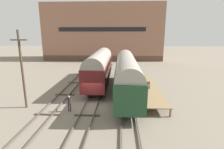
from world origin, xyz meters
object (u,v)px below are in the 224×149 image
object	(u,v)px
train_car_green	(127,73)
utility_pole	(22,69)
person_worker	(69,102)
train_car_maroon	(100,66)
bench	(145,85)

from	to	relation	value
train_car_green	utility_pole	bearing A→B (deg)	-155.81
train_car_green	utility_pole	xyz separation A→B (m)	(-11.55, -5.19, 1.42)
train_car_green	person_worker	world-z (taller)	train_car_green
train_car_maroon	train_car_green	bearing A→B (deg)	-47.73
bench	utility_pole	size ratio (longest dim) A/B	0.16
train_car_maroon	utility_pole	xyz separation A→B (m)	(-7.32, -9.83, 1.39)
train_car_maroon	utility_pole	bearing A→B (deg)	-126.67
bench	person_worker	xyz separation A→B (m)	(-8.79, -5.70, -0.36)
bench	person_worker	size ratio (longest dim) A/B	0.77
bench	utility_pole	bearing A→B (deg)	-160.90
train_car_maroon	person_worker	world-z (taller)	train_car_maroon
train_car_green	person_worker	bearing A→B (deg)	-136.28
bench	train_car_green	bearing A→B (deg)	172.54
train_car_maroon	bench	size ratio (longest dim) A/B	11.68
train_car_green	bench	distance (m)	2.98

